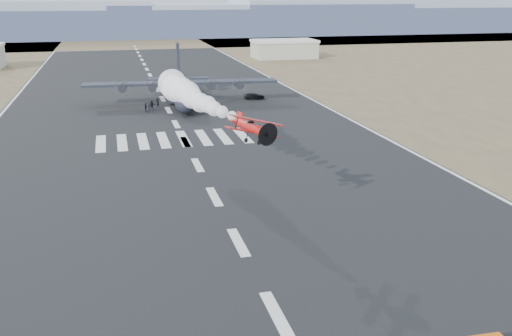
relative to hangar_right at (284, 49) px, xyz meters
name	(u,v)px	position (x,y,z in m)	size (l,w,h in m)	color
ground	(276,314)	(-46.00, -150.00, -3.01)	(500.00, 500.00, 0.00)	black
scrub_far	(132,41)	(-46.00, 80.00, -3.01)	(500.00, 80.00, 0.00)	brown
runway_markings	(176,124)	(-46.00, -90.00, -3.00)	(60.00, 260.00, 0.01)	silver
ridge_seg_d	(128,23)	(-46.00, 110.00, 3.49)	(150.00, 50.00, 13.00)	#8995AE
ridge_seg_e	(258,19)	(19.00, 110.00, 4.49)	(150.00, 50.00, 15.00)	#8995AE
ridge_seg_f	(374,16)	(84.00, 110.00, 5.49)	(150.00, 50.00, 17.00)	#8995AE
ridge_seg_g	(479,18)	(149.00, 110.00, 3.49)	(150.00, 50.00, 13.00)	#8995AE
hangar_right	(284,49)	(0.00, 0.00, 0.00)	(20.50, 12.50, 5.90)	#A19E8F
aerobatic_biplane	(252,127)	(-44.06, -135.32, 6.62)	(5.55, 5.24, 2.94)	#B90C22
smoke_trail	(182,91)	(-47.79, -115.60, 6.78)	(6.21, 23.75, 3.58)	white
transport_aircraft	(181,88)	(-42.64, -70.70, -0.24)	(37.27, 30.65, 10.75)	black
support_vehicle	(254,96)	(-27.73, -70.47, -2.42)	(1.96, 4.25, 1.18)	black
crew_a	(185,101)	(-42.41, -73.63, -2.18)	(0.60, 0.50, 1.66)	black
crew_b	(203,106)	(-39.88, -79.96, -2.19)	(0.80, 0.49, 1.64)	black
crew_c	(149,109)	(-49.61, -79.66, -2.20)	(1.04, 0.48, 1.61)	black
crew_d	(146,107)	(-50.15, -78.57, -2.18)	(0.97, 0.50, 1.66)	black
crew_e	(208,101)	(-38.10, -75.46, -2.18)	(0.81, 0.50, 1.66)	black
crew_f	(152,105)	(-48.90, -76.58, -2.16)	(1.58, 0.51, 1.70)	black
crew_g	(199,107)	(-40.83, -81.42, -2.07)	(0.68, 0.56, 1.88)	black
crew_h	(157,102)	(-47.69, -73.86, -2.22)	(0.76, 0.47, 1.57)	black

